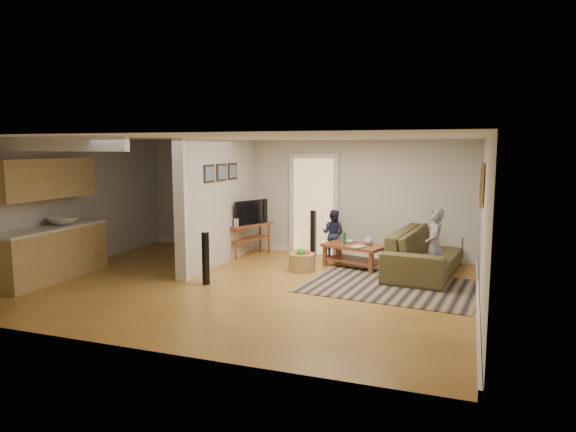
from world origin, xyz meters
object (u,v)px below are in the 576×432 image
object	(u,v)px
speaker_left	(206,259)
toy_basket	(302,261)
child	(433,283)
toddler	(333,257)
speaker_right	(313,233)
coffee_table	(355,249)
sofa	(426,272)
tv_console	(248,227)

from	to	relation	value
speaker_left	toy_basket	xyz separation A→B (m)	(1.24, 1.50, -0.27)
speaker_left	child	bearing A→B (deg)	45.48
child	toddler	distance (m)	2.63
toddler	toy_basket	bearing A→B (deg)	88.39
toy_basket	toddler	world-z (taller)	toddler
speaker_right	toddler	distance (m)	0.67
coffee_table	child	bearing A→B (deg)	-24.08
coffee_table	child	size ratio (longest dim) A/B	1.01
sofa	speaker_left	world-z (taller)	speaker_left
speaker_right	child	distance (m)	3.05
coffee_table	toy_basket	bearing A→B (deg)	-144.96
speaker_left	speaker_right	distance (m)	3.08
speaker_left	coffee_table	bearing A→B (deg)	68.87
coffee_table	toddler	xyz separation A→B (m)	(-0.66, 0.77, -0.36)
coffee_table	speaker_left	distance (m)	3.02
coffee_table	child	xyz separation A→B (m)	(1.53, -0.68, -0.36)
toy_basket	child	size ratio (longest dim) A/B	0.39
coffee_table	toy_basket	size ratio (longest dim) A/B	2.59
coffee_table	toddler	world-z (taller)	coffee_table
speaker_left	child	world-z (taller)	speaker_left
speaker_right	sofa	bearing A→B (deg)	-6.58
sofa	speaker_left	distance (m)	4.15
coffee_table	toddler	bearing A→B (deg)	130.47
toy_basket	speaker_left	bearing A→B (deg)	-129.59
sofa	toddler	xyz separation A→B (m)	(-2.00, 0.69, 0.00)
tv_console	sofa	bearing A→B (deg)	21.03
speaker_right	child	bearing A→B (deg)	-19.80
toddler	sofa	bearing A→B (deg)	169.16
speaker_left	toddler	distance (m)	3.29
tv_console	speaker_right	world-z (taller)	speaker_right
tv_console	speaker_right	distance (m)	1.41
sofa	speaker_left	size ratio (longest dim) A/B	3.00
coffee_table	toy_basket	world-z (taller)	coffee_table
speaker_left	toy_basket	distance (m)	1.97
tv_console	speaker_left	size ratio (longest dim) A/B	1.31
speaker_right	toy_basket	distance (m)	1.45
speaker_left	speaker_right	bearing A→B (deg)	94.33
tv_console	speaker_right	xyz separation A→B (m)	(1.31, 0.51, -0.14)
coffee_table	toy_basket	xyz separation A→B (m)	(-0.90, -0.63, -0.17)
speaker_left	speaker_right	world-z (taller)	speaker_right
sofa	speaker_left	bearing A→B (deg)	128.83
speaker_right	toddler	world-z (taller)	speaker_right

